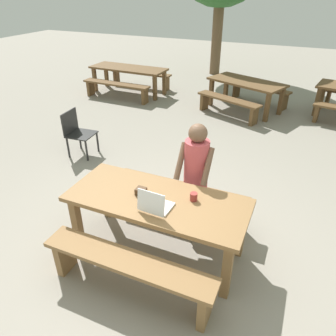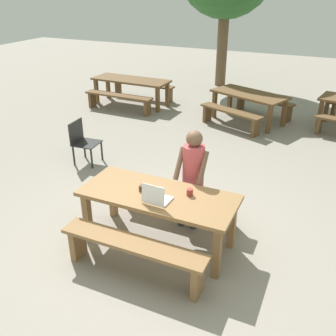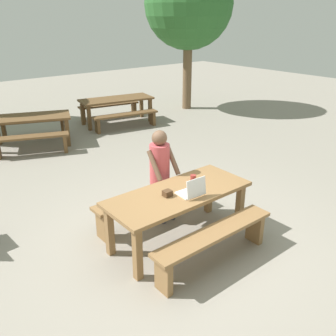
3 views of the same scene
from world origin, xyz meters
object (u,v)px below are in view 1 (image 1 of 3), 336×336
Objects in this scene: plastic_chair at (78,132)px; picnic_table_rear at (246,85)px; person_seated at (195,169)px; picnic_table_front at (157,206)px; coffee_mug at (194,197)px; picnic_table_distant at (128,71)px; laptop at (155,205)px; small_pouch at (141,191)px.

plastic_chair is 0.41× the size of picnic_table_rear.
person_seated is 0.70× the size of picnic_table_rear.
coffee_mug is at bearing 18.88° from picnic_table_front.
picnic_table_distant is at bearing 126.06° from coffee_mug.
laptop is at bearing -56.12° from picnic_table_distant.
person_seated reaches higher than picnic_table_front.
person_seated reaches higher than small_pouch.
picnic_table_front is 21.95× the size of coffee_mug.
small_pouch is at bearing 179.53° from picnic_table_front.
picnic_table_rear is at bearing 95.29° from coffee_mug.
laptop is 5.38m from picnic_table_rear.
plastic_chair is 0.38× the size of picnic_table_distant.
plastic_chair is (-2.73, 1.52, -0.36)m from coffee_mug.
plastic_chair is (-2.42, 1.83, -0.37)m from laptop.
picnic_table_distant is at bearing -55.11° from laptop.
picnic_table_front is 0.24m from small_pouch.
laptop is 6.46m from picnic_table_distant.
small_pouch is 0.58m from coffee_mug.
picnic_table_rear is 0.91× the size of picnic_table_distant.
picnic_table_front is 2.88m from plastic_chair.
small_pouch is (-0.19, 0.00, 0.14)m from picnic_table_front.
small_pouch is at bearing -33.06° from laptop.
picnic_table_distant is (-3.75, 5.15, -0.18)m from coffee_mug.
laptop reaches higher than plastic_chair.
picnic_table_distant is at bearing 11.23° from plastic_chair.
plastic_chair is (-2.17, 1.64, -0.35)m from small_pouch.
picnic_table_front is at bearing -161.12° from coffee_mug.
plastic_chair reaches higher than picnic_table_distant.
coffee_mug is 0.54m from person_seated.
laptop reaches higher than picnic_table_rear.
small_pouch is 1.19× the size of coffee_mug.
small_pouch is 0.05× the size of picnic_table_rear.
plastic_chair is at bearing 145.13° from picnic_table_front.
small_pouch is 0.75m from person_seated.
small_pouch is at bearing -131.60° from plastic_chair.
small_pouch is 0.05× the size of picnic_table_distant.
picnic_table_front is 5.19m from picnic_table_rear.
picnic_table_front is at bearing -129.30° from plastic_chair.
picnic_table_front reaches higher than picnic_table_distant.
plastic_chair is at bearing -72.69° from picnic_table_distant.
small_pouch reaches higher than picnic_table_distant.
laptop reaches higher than picnic_table_distant.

